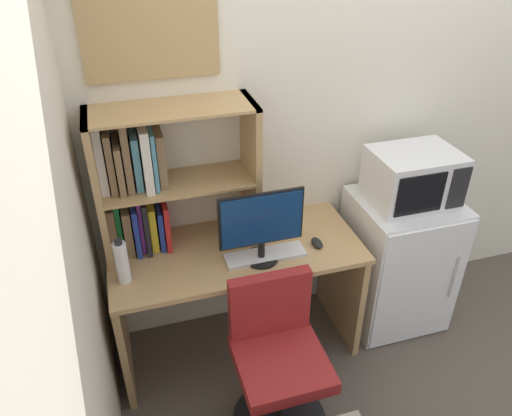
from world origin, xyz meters
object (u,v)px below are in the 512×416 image
computer_mouse (317,243)px  desk_chair (278,367)px  water_bottle (122,262)px  wall_corkboard (150,24)px  hutch_bookshelf (152,181)px  microwave (413,177)px  mini_fridge (397,260)px  monitor (261,224)px  keyboard (265,255)px

computer_mouse → desk_chair: 0.66m
water_bottle → wall_corkboard: (0.28, 0.37, 0.97)m
hutch_bookshelf → microwave: size_ratio=1.72×
mini_fridge → desk_chair: mini_fridge is taller
monitor → desk_chair: (-0.04, -0.39, -0.57)m
computer_mouse → desk_chair: size_ratio=0.12×
water_bottle → desk_chair: (0.64, -0.42, -0.47)m
microwave → desk_chair: (-0.93, -0.51, -0.62)m
hutch_bookshelf → monitor: (0.47, -0.28, -0.16)m
desk_chair → wall_corkboard: wall_corkboard is taller
hutch_bookshelf → microwave: hutch_bookshelf is taller
microwave → desk_chair: microwave is taller
wall_corkboard → keyboard: bearing=-43.2°
wall_corkboard → desk_chair: bearing=-65.7°
keyboard → microwave: (0.87, 0.12, 0.25)m
hutch_bookshelf → monitor: 0.57m
keyboard → computer_mouse: size_ratio=4.29×
computer_mouse → wall_corkboard: bearing=152.1°
keyboard → monitor: bearing=-160.0°
computer_mouse → water_bottle: water_bottle is taller
hutch_bookshelf → microwave: (1.37, -0.16, -0.11)m
computer_mouse → mini_fridge: size_ratio=0.11×
mini_fridge → keyboard: bearing=-172.7°
monitor → hutch_bookshelf: bearing=149.4°
computer_mouse → mini_fridge: (0.58, 0.10, -0.32)m
hutch_bookshelf → desk_chair: 1.08m
mini_fridge → microwave: (0.00, 0.00, 0.57)m
water_bottle → desk_chair: 0.89m
mini_fridge → wall_corkboard: wall_corkboard is taller
monitor → water_bottle: 0.68m
mini_fridge → microwave: size_ratio=1.85×
computer_mouse → microwave: bearing=9.5°
keyboard → wall_corkboard: 1.21m
wall_corkboard → monitor: bearing=-45.6°
water_bottle → microwave: microwave is taller
mini_fridge → hutch_bookshelf: bearing=173.4°
monitor → computer_mouse: size_ratio=4.44×
keyboard → desk_chair: 0.54m
water_bottle → microwave: bearing=3.5°
monitor → keyboard: monitor is taller
microwave → desk_chair: bearing=-151.2°
water_bottle → desk_chair: water_bottle is taller
hutch_bookshelf → keyboard: (0.50, -0.27, -0.36)m
mini_fridge → desk_chair: (-0.93, -0.51, -0.05)m
computer_mouse → water_bottle: bearing=179.9°
hutch_bookshelf → keyboard: bearing=-28.5°
computer_mouse → wall_corkboard: size_ratio=0.16×
microwave → wall_corkboard: wall_corkboard is taller
keyboard → computer_mouse: computer_mouse is taller
computer_mouse → mini_fridge: bearing=9.2°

